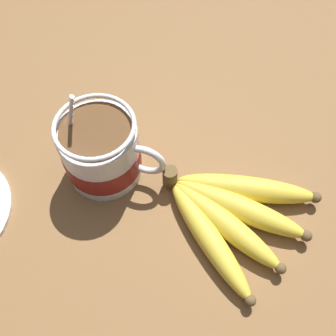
{
  "coord_description": "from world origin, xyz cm",
  "views": [
    {
      "loc": [
        13.5,
        -24.0,
        48.98
      ],
      "look_at": [
        6.52,
        0.03,
        7.56
      ],
      "focal_mm": 40.0,
      "sensor_mm": 36.0,
      "label": 1
    }
  ],
  "objects": [
    {
      "name": "coffee_mug",
      "position": [
        -2.61,
        0.02,
        7.62
      ],
      "size": [
        14.67,
        10.46,
        14.86
      ],
      "color": "silver",
      "rests_on": "table"
    },
    {
      "name": "banana_bunch",
      "position": [
        15.77,
        -2.35,
        4.61
      ],
      "size": [
        21.02,
        18.15,
        4.0
      ],
      "color": "brown",
      "rests_on": "table"
    },
    {
      "name": "table",
      "position": [
        0.0,
        0.0,
        1.49
      ],
      "size": [
        102.0,
        102.0,
        2.98
      ],
      "color": "brown",
      "rests_on": "ground"
    }
  ]
}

